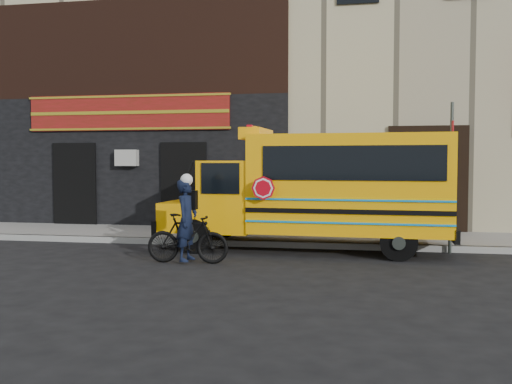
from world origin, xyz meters
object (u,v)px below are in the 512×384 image
object	(u,v)px
school_bus	(321,188)
cyclist	(187,222)
sign_pole	(451,171)
bicycle	(188,238)

from	to	relation	value
school_bus	cyclist	bearing A→B (deg)	-141.46
school_bus	cyclist	size ratio (longest dim) A/B	4.07
sign_pole	cyclist	bearing A→B (deg)	-157.52
bicycle	sign_pole	bearing A→B (deg)	-69.00
sign_pole	cyclist	size ratio (longest dim) A/B	2.04
sign_pole	cyclist	distance (m)	6.17
school_bus	cyclist	distance (m)	3.46
school_bus	sign_pole	xyz separation A→B (m)	(2.96, 0.21, 0.40)
bicycle	cyclist	xyz separation A→B (m)	(-0.02, 0.03, 0.34)
school_bus	sign_pole	world-z (taller)	sign_pole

